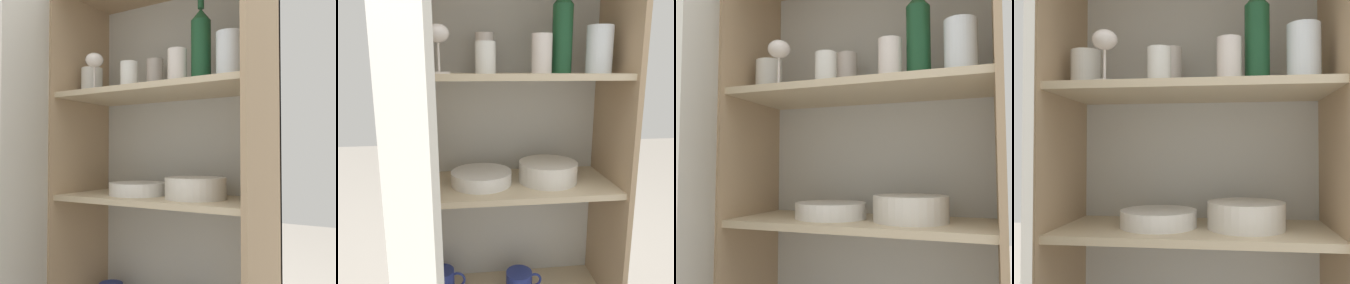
% 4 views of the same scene
% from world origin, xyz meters
% --- Properties ---
extents(cupboard_back_panel, '(0.75, 0.02, 1.48)m').
position_xyz_m(cupboard_back_panel, '(0.00, 0.32, 0.74)').
color(cupboard_back_panel, silver).
rests_on(cupboard_back_panel, ground_plane).
extents(cupboard_side_left, '(0.02, 0.35, 1.48)m').
position_xyz_m(cupboard_side_left, '(-0.37, 0.16, 0.74)').
color(cupboard_side_left, tan).
rests_on(cupboard_side_left, ground_plane).
extents(cupboard_side_right, '(0.02, 0.35, 1.48)m').
position_xyz_m(cupboard_side_right, '(0.37, 0.16, 0.74)').
color(cupboard_side_right, tan).
rests_on(cupboard_side_right, ground_plane).
extents(shelf_board_middle, '(0.71, 0.31, 0.02)m').
position_xyz_m(shelf_board_middle, '(0.00, 0.16, 0.71)').
color(shelf_board_middle, beige).
extents(shelf_board_upper, '(0.71, 0.31, 0.02)m').
position_xyz_m(shelf_board_upper, '(0.00, 0.16, 1.09)').
color(shelf_board_upper, beige).
extents(cupboard_door, '(0.19, 0.33, 1.48)m').
position_xyz_m(cupboard_door, '(-0.29, -0.18, 0.74)').
color(cupboard_door, silver).
rests_on(cupboard_door, ground_plane).
extents(tumbler_glass_0, '(0.06, 0.06, 0.09)m').
position_xyz_m(tumbler_glass_0, '(-0.08, 0.08, 1.14)').
color(tumbler_glass_0, white).
rests_on(tumbler_glass_0, shelf_board_upper).
extents(tumbler_glass_1, '(0.08, 0.08, 0.14)m').
position_xyz_m(tumbler_glass_1, '(0.28, 0.10, 1.17)').
color(tumbler_glass_1, white).
rests_on(tumbler_glass_1, shelf_board_upper).
extents(tumbler_glass_2, '(0.06, 0.06, 0.12)m').
position_xyz_m(tumbler_glass_2, '(0.10, 0.11, 1.16)').
color(tumbler_glass_2, silver).
rests_on(tumbler_glass_2, shelf_board_upper).
extents(tumbler_glass_3, '(0.08, 0.08, 0.10)m').
position_xyz_m(tumbler_glass_3, '(-0.29, 0.13, 1.15)').
color(tumbler_glass_3, white).
rests_on(tumbler_glass_3, shelf_board_upper).
extents(tumbler_glass_4, '(0.06, 0.06, 0.13)m').
position_xyz_m(tumbler_glass_4, '(-0.07, 0.23, 1.16)').
color(tumbler_glass_4, silver).
rests_on(tumbler_glass_4, shelf_board_upper).
extents(wine_glass_0, '(0.06, 0.06, 0.14)m').
position_xyz_m(wine_glass_0, '(-0.21, 0.05, 1.19)').
color(wine_glass_0, silver).
rests_on(wine_glass_0, shelf_board_upper).
extents(wine_bottle, '(0.07, 0.07, 0.29)m').
position_xyz_m(wine_bottle, '(0.17, 0.14, 1.22)').
color(wine_bottle, '#194728').
rests_on(wine_bottle, shelf_board_upper).
extents(plate_stack_white, '(0.21, 0.21, 0.04)m').
position_xyz_m(plate_stack_white, '(-0.10, 0.15, 0.75)').
color(plate_stack_white, white).
rests_on(plate_stack_white, shelf_board_middle).
extents(mixing_bowl_large, '(0.20, 0.20, 0.07)m').
position_xyz_m(mixing_bowl_large, '(0.14, 0.15, 0.76)').
color(mixing_bowl_large, silver).
rests_on(mixing_bowl_large, shelf_board_middle).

